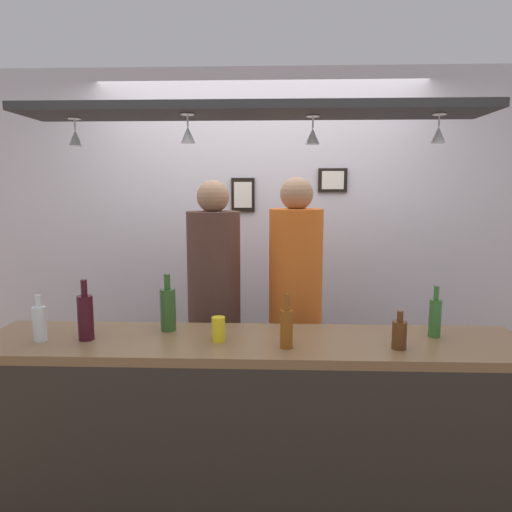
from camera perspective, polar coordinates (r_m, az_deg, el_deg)
The scene contains 19 objects.
ground_plane at distance 3.06m, azimuth -0.08°, elevation -25.19°, with size 8.00×8.00×0.00m, color brown.
back_wall at distance 3.68m, azimuth 0.60°, elevation 2.18°, with size 4.40×0.06×2.60m, color silver.
bar_counter at distance 2.30m, azimuth -0.60°, elevation -18.56°, with size 2.70×0.55×0.95m.
overhead_glass_rack at distance 2.29m, azimuth -0.40°, elevation 17.47°, with size 2.20×0.36×0.04m, color black.
hanging_wineglass_far_left at distance 2.53m, azimuth -21.34°, elevation 13.48°, with size 0.07×0.07×0.13m.
hanging_wineglass_left at distance 2.25m, azimuth -8.38°, elevation 14.65°, with size 0.07×0.07×0.13m.
hanging_wineglass_center_left at distance 2.30m, azimuth 6.99°, elevation 14.53°, with size 0.07×0.07×0.13m.
hanging_wineglass_center at distance 2.39m, azimuth 21.53°, elevation 13.81°, with size 0.07×0.07×0.13m.
person_middle_brown_shirt at distance 3.00m, azimuth -5.18°, elevation -3.96°, with size 0.34×0.34×1.74m.
person_right_orange_shirt at distance 2.98m, azimuth 4.89°, elevation -3.82°, with size 0.34×0.34×1.76m.
bottle_beer_green_import at distance 2.50m, azimuth 21.17°, elevation -6.97°, with size 0.06×0.06×0.26m.
bottle_wine_dark_red at distance 2.44m, azimuth -20.25°, elevation -6.97°, with size 0.08×0.08×0.30m.
bottle_beer_brown_stubby at distance 2.27m, azimuth 17.23°, elevation -9.16°, with size 0.07×0.07×0.18m.
bottle_beer_amber_tall at distance 2.18m, azimuth 3.78°, elevation -8.72°, with size 0.06×0.06×0.26m.
bottle_soda_clear at distance 2.51m, azimuth -25.09°, elevation -7.44°, with size 0.06×0.06×0.23m.
bottle_champagne_green at distance 2.48m, azimuth -10.79°, elevation -6.33°, with size 0.08×0.08×0.30m.
drink_can at distance 2.28m, azimuth -4.66°, elevation -8.97°, with size 0.07×0.07×0.12m, color yellow.
picture_frame_crest at distance 3.62m, azimuth -1.62°, elevation 7.53°, with size 0.18×0.02×0.26m.
picture_frame_upper_small at distance 3.64m, azimuth 9.42°, elevation 9.19°, with size 0.22×0.02×0.18m.
Camera 1 is at (0.10, -2.55, 1.69)m, focal length 32.50 mm.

